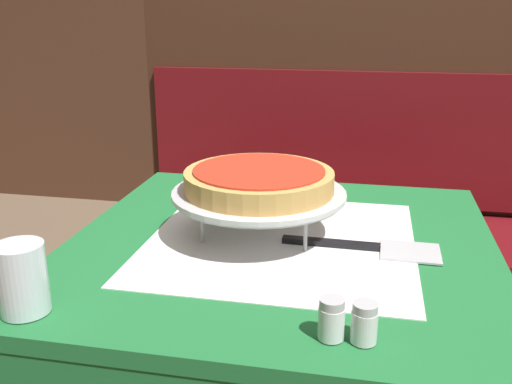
{
  "coord_description": "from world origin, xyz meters",
  "views": [
    {
      "loc": [
        0.17,
        -1.07,
        1.21
      ],
      "look_at": [
        -0.05,
        -0.01,
        0.86
      ],
      "focal_mm": 40.0,
      "sensor_mm": 36.0,
      "label": 1
    }
  ],
  "objects": [
    {
      "name": "dining_table_front",
      "position": [
        0.0,
        0.0,
        0.64
      ],
      "size": [
        0.87,
        0.87,
        0.75
      ],
      "color": "#1E6B33",
      "rests_on": "ground_plane"
    },
    {
      "name": "pepper_shaker",
      "position": [
        0.18,
        -0.35,
        0.78
      ],
      "size": [
        0.04,
        0.04,
        0.06
      ],
      "color": "silver",
      "rests_on": "dining_table_front"
    },
    {
      "name": "condiment_caddy",
      "position": [
        0.22,
        1.79,
        0.79
      ],
      "size": [
        0.15,
        0.15,
        0.14
      ],
      "color": "black",
      "rests_on": "dining_table_rear"
    },
    {
      "name": "deep_dish_pizza",
      "position": [
        -0.05,
        0.02,
        0.87
      ],
      "size": [
        0.31,
        0.31,
        0.05
      ],
      "color": "tan",
      "rests_on": "pizza_pan_stand"
    },
    {
      "name": "pizza_server",
      "position": [
        0.18,
        -0.01,
        0.76
      ],
      "size": [
        0.31,
        0.1,
        0.01
      ],
      "color": "#BCBCC1",
      "rests_on": "dining_table_front"
    },
    {
      "name": "booth_bench",
      "position": [
        0.17,
        0.87,
        0.35
      ],
      "size": [
        1.71,
        0.52,
        1.25
      ],
      "color": "#3D2316",
      "rests_on": "ground_plane"
    },
    {
      "name": "back_wall_panel",
      "position": [
        0.0,
        2.21,
        1.2
      ],
      "size": [
        6.0,
        0.04,
        2.4
      ],
      "primitive_type": "cube",
      "color": "#4C2D1E",
      "rests_on": "ground_plane"
    },
    {
      "name": "salt_shaker",
      "position": [
        0.13,
        -0.35,
        0.78
      ],
      "size": [
        0.04,
        0.04,
        0.06
      ],
      "color": "silver",
      "rests_on": "dining_table_front"
    },
    {
      "name": "dining_table_rear",
      "position": [
        0.19,
        1.77,
        0.65
      ],
      "size": [
        0.65,
        0.65,
        0.76
      ],
      "color": "red",
      "rests_on": "ground_plane"
    },
    {
      "name": "water_glass_near",
      "position": [
        -0.35,
        -0.36,
        0.81
      ],
      "size": [
        0.08,
        0.08,
        0.11
      ],
      "color": "silver",
      "rests_on": "dining_table_front"
    },
    {
      "name": "pizza_pan_stand",
      "position": [
        -0.05,
        0.02,
        0.84
      ],
      "size": [
        0.36,
        0.36,
        0.1
      ],
      "color": "#ADADB2",
      "rests_on": "dining_table_front"
    }
  ]
}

